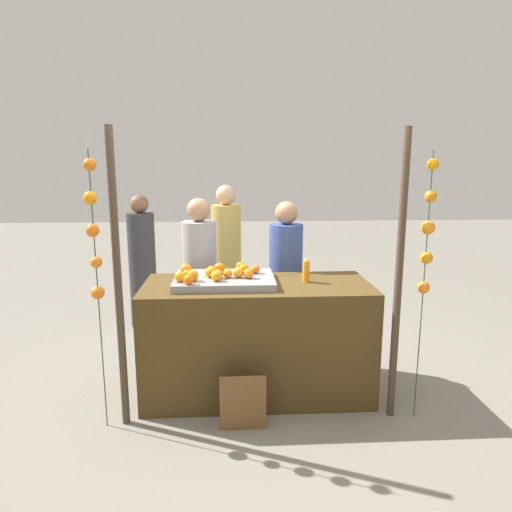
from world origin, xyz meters
name	(u,v)px	position (x,y,z in m)	size (l,w,h in m)	color
ground_plane	(257,390)	(0.00, 0.00, 0.00)	(24.00, 24.00, 0.00)	gray
stall_counter	(257,338)	(0.00, 0.00, 0.47)	(1.85, 0.80, 0.95)	#4C3819
orange_tray	(224,280)	(-0.27, 0.01, 0.98)	(0.81, 0.58, 0.06)	gray
orange_0	(240,266)	(-0.13, 0.21, 1.04)	(0.08, 0.08, 0.08)	orange
orange_1	(238,272)	(-0.15, -0.03, 1.05)	(0.09, 0.09, 0.09)	orange
orange_2	(212,271)	(-0.37, 0.06, 1.05)	(0.08, 0.08, 0.08)	orange
orange_3	(219,268)	(-0.31, 0.12, 1.05)	(0.09, 0.09, 0.09)	orange
orange_4	(210,272)	(-0.38, -0.01, 1.05)	(0.09, 0.09, 0.09)	orange
orange_5	(187,274)	(-0.56, -0.06, 1.05)	(0.08, 0.08, 0.08)	orange
orange_6	(216,276)	(-0.33, -0.14, 1.05)	(0.08, 0.08, 0.08)	orange
orange_7	(186,269)	(-0.58, 0.10, 1.05)	(0.09, 0.09, 0.09)	orange
orange_8	(180,277)	(-0.61, -0.14, 1.05)	(0.08, 0.08, 0.08)	orange
orange_9	(228,273)	(-0.24, -0.03, 1.04)	(0.07, 0.07, 0.07)	orange
orange_10	(255,269)	(-0.01, 0.11, 1.04)	(0.07, 0.07, 0.07)	orange
orange_11	(218,274)	(-0.31, -0.05, 1.04)	(0.08, 0.08, 0.08)	orange
orange_12	(249,273)	(-0.07, -0.06, 1.05)	(0.08, 0.08, 0.08)	orange
orange_13	(188,279)	(-0.53, -0.22, 1.04)	(0.08, 0.08, 0.08)	orange
orange_14	(244,269)	(-0.11, 0.09, 1.05)	(0.09, 0.09, 0.09)	orange
orange_15	(193,276)	(-0.51, -0.12, 1.05)	(0.09, 0.09, 0.09)	orange
juice_bottle	(306,271)	(0.41, 0.03, 1.04)	(0.06, 0.06, 0.19)	orange
chalkboard_sign	(243,403)	(-0.14, -0.57, 0.20)	(0.34, 0.03, 0.43)	brown
vendor_left	(200,288)	(-0.50, 0.61, 0.74)	(0.32, 0.32, 1.60)	#99999E
vendor_right	(285,289)	(0.31, 0.58, 0.73)	(0.31, 0.31, 1.57)	#384C8C
crowd_person_0	(142,266)	(-1.25, 1.71, 0.73)	(0.31, 0.31, 1.56)	#333338
crowd_person_1	(227,263)	(-0.26, 1.59, 0.78)	(0.34, 0.34, 1.68)	tan
canopy_post_left	(118,283)	(-1.01, -0.44, 1.08)	(0.06, 0.06, 2.16)	#473828
canopy_post_right	(399,279)	(1.01, -0.44, 1.08)	(0.06, 0.06, 2.16)	#473828
garland_strand_left	(94,235)	(-1.14, -0.47, 1.43)	(0.10, 0.10, 2.00)	#2D4C23
garland_strand_right	(428,234)	(1.19, -0.46, 1.41)	(0.10, 0.10, 2.00)	#2D4C23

